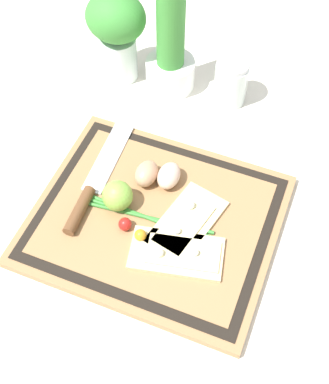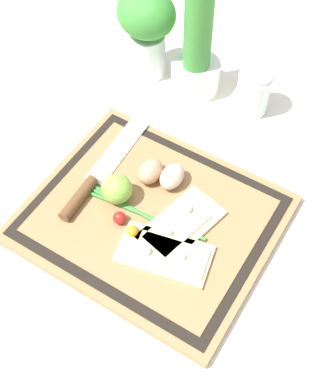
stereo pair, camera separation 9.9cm
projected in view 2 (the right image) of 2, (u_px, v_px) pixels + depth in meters
name	position (u px, v px, depth m)	size (l,w,h in m)	color
ground_plane	(151.00, 221.00, 1.00)	(6.00, 6.00, 0.00)	silver
cutting_board	(151.00, 218.00, 0.99)	(0.44, 0.38, 0.02)	#997047
pizza_slice_near	(166.00, 254.00, 0.93)	(0.18, 0.12, 0.02)	beige
pizza_slice_far	(180.00, 225.00, 0.96)	(0.12, 0.17, 0.02)	beige
knife	(92.00, 182.00, 1.01)	(0.05, 0.28, 0.02)	silver
egg_brown	(150.00, 171.00, 1.01)	(0.04, 0.06, 0.04)	tan
egg_pink	(172.00, 177.00, 1.01)	(0.04, 0.06, 0.04)	beige
lime	(118.00, 188.00, 0.98)	(0.06, 0.06, 0.06)	#7FB742
cherry_tomato_red	(119.00, 218.00, 0.96)	(0.02, 0.02, 0.02)	red
cherry_tomato_yellow	(132.00, 231.00, 0.95)	(0.02, 0.02, 0.02)	orange
scallion_bunch	(141.00, 214.00, 0.98)	(0.26, 0.03, 0.01)	#388433
herb_pot	(197.00, 57.00, 1.13)	(0.11, 0.11, 0.25)	white
sauce_jar	(253.00, 94.00, 1.13)	(0.07, 0.07, 0.10)	silver
herb_glass	(147.00, 27.00, 1.13)	(0.13, 0.11, 0.21)	silver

